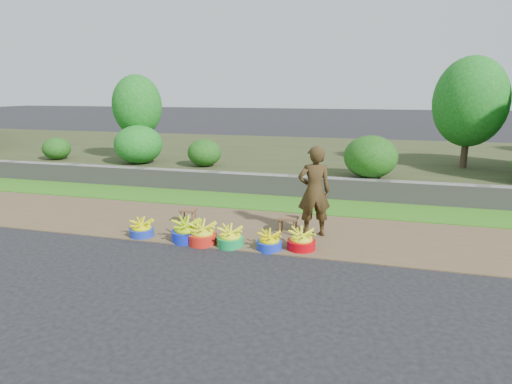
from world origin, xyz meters
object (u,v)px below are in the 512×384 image
(basin_c, at_px, (202,234))
(stool_right, at_px, (288,220))
(basin_a, at_px, (142,229))
(stool_left, at_px, (188,212))
(basin_f, at_px, (301,241))
(basin_e, at_px, (269,242))
(basin_d, at_px, (230,238))
(basin_b, at_px, (186,231))
(vendor_woman, at_px, (314,191))

(basin_c, height_order, stool_right, basin_c)
(basin_a, height_order, stool_left, basin_a)
(basin_a, distance_m, basin_f, 3.02)
(basin_e, bearing_deg, basin_d, -179.21)
(basin_c, xyz_separation_m, basin_d, (0.52, 0.00, -0.02))
(basin_f, bearing_deg, basin_b, -177.17)
(basin_a, xyz_separation_m, basin_b, (0.91, 0.02, 0.03))
(basin_c, relative_size, basin_e, 1.21)
(stool_left, bearing_deg, basin_e, -27.48)
(basin_b, bearing_deg, basin_f, 2.83)
(basin_c, distance_m, basin_f, 1.78)
(basin_b, height_order, basin_c, basin_b)
(basin_e, distance_m, stool_right, 0.93)
(basin_c, xyz_separation_m, vendor_woman, (1.87, 0.95, 0.70))
(basin_e, bearing_deg, basin_f, 15.48)
(basin_d, relative_size, stool_left, 1.41)
(vendor_woman, bearing_deg, stool_left, -20.97)
(basin_b, xyz_separation_m, vendor_woman, (2.20, 0.89, 0.69))
(basin_a, distance_m, basin_b, 0.91)
(basin_c, bearing_deg, basin_f, 5.24)
(basin_b, bearing_deg, basin_d, -3.57)
(basin_a, bearing_deg, stool_right, 18.52)
(basin_d, height_order, stool_right, basin_d)
(basin_a, relative_size, basin_e, 1.03)
(basin_a, bearing_deg, vendor_woman, 16.22)
(basin_c, relative_size, vendor_woman, 0.31)
(basin_a, height_order, basin_e, basin_a)
(basin_d, xyz_separation_m, stool_right, (0.86, 0.92, 0.12))
(stool_right, bearing_deg, basin_b, -153.27)
(vendor_woman, bearing_deg, basin_a, -2.75)
(basin_a, relative_size, basin_b, 0.81)
(basin_c, height_order, basin_d, basin_c)
(stool_left, distance_m, stool_right, 2.12)
(basin_d, xyz_separation_m, vendor_woman, (1.34, 0.94, 0.71))
(basin_e, bearing_deg, basin_c, -179.34)
(stool_left, relative_size, vendor_woman, 0.20)
(basin_b, height_order, basin_e, basin_b)
(basin_c, relative_size, basin_f, 1.08)
(basin_a, bearing_deg, basin_b, 0.95)
(basin_f, height_order, stool_right, basin_f)
(basin_a, relative_size, stool_left, 1.33)
(basin_f, distance_m, vendor_woman, 1.06)
(stool_left, height_order, stool_right, stool_right)
(basin_e, height_order, vendor_woman, vendor_woman)
(basin_c, bearing_deg, basin_a, 178.03)
(vendor_woman, bearing_deg, basin_b, 3.05)
(basin_e, bearing_deg, basin_b, 178.40)
(basin_a, height_order, basin_f, basin_f)
(basin_f, height_order, vendor_woman, vendor_woman)
(basin_b, distance_m, basin_c, 0.34)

